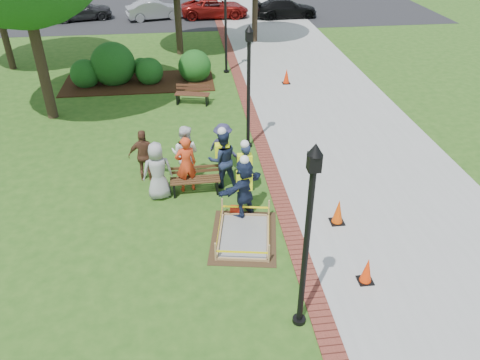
{
  "coord_description": "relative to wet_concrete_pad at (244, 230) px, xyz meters",
  "views": [
    {
      "loc": [
        -0.82,
        -9.63,
        7.81
      ],
      "look_at": [
        0.5,
        1.2,
        1.0
      ],
      "focal_mm": 35.0,
      "sensor_mm": 36.0,
      "label": 1
    }
  ],
  "objects": [
    {
      "name": "hivis_worker_c",
      "position": [
        -0.32,
        2.61,
        0.74
      ],
      "size": [
        0.63,
        0.46,
        1.97
      ],
      "color": "#192842",
      "rests_on": "ground"
    },
    {
      "name": "casual_person_e",
      "position": [
        -0.21,
        3.54,
        0.58
      ],
      "size": [
        0.61,
        0.6,
        1.63
      ],
      "color": "#302E52",
      "rests_on": "ground"
    },
    {
      "name": "cone_back",
      "position": [
        2.62,
        0.31,
        0.13
      ],
      "size": [
        0.38,
        0.38,
        0.75
      ],
      "color": "black",
      "rests_on": "ground"
    },
    {
      "name": "shrub_b",
      "position": [
        -4.56,
        12.25,
        -0.23
      ],
      "size": [
        2.05,
        2.05,
        2.05
      ],
      "primitive_type": "sphere",
      "color": "#174A15",
      "rests_on": "ground"
    },
    {
      "name": "cone_far",
      "position": [
        3.44,
        11.1,
        0.11
      ],
      "size": [
        0.36,
        0.36,
        0.72
      ],
      "color": "black",
      "rests_on": "ground"
    },
    {
      "name": "casual_person_b",
      "position": [
        -1.41,
        2.48,
        0.65
      ],
      "size": [
        0.64,
        0.49,
        1.78
      ],
      "color": "red",
      "rests_on": "ground"
    },
    {
      "name": "ground",
      "position": [
        -0.45,
        0.05,
        -0.23
      ],
      "size": [
        100.0,
        100.0,
        0.0
      ],
      "primitive_type": "plane",
      "color": "#285116",
      "rests_on": "ground"
    },
    {
      "name": "hivis_worker_b",
      "position": [
        0.29,
        2.12,
        0.65
      ],
      "size": [
        0.62,
        0.55,
        1.77
      ],
      "color": "#1C2B49",
      "rests_on": "ground"
    },
    {
      "name": "bench_far",
      "position": [
        -1.02,
        9.21,
        0.02
      ],
      "size": [
        1.52,
        0.8,
        0.78
      ],
      "color": "brown",
      "rests_on": "ground"
    },
    {
      "name": "hivis_worker_a",
      "position": [
        0.14,
        1.03,
        0.7
      ],
      "size": [
        0.65,
        0.63,
        1.88
      ],
      "color": "#18263E",
      "rests_on": "ground"
    },
    {
      "name": "parking_lot",
      "position": [
        -0.45,
        27.05,
        -0.23
      ],
      "size": [
        36.0,
        12.0,
        0.01
      ],
      "primitive_type": "cube",
      "color": "black",
      "rests_on": "ground"
    },
    {
      "name": "shrub_a",
      "position": [
        -5.84,
        11.94,
        -0.23
      ],
      "size": [
        1.34,
        1.34,
        1.34
      ],
      "primitive_type": "sphere",
      "color": "#174A15",
      "rests_on": "ground"
    },
    {
      "name": "casual_person_d",
      "position": [
        -2.66,
        3.26,
        0.61
      ],
      "size": [
        0.56,
        0.37,
        1.68
      ],
      "color": "brown",
      "rests_on": "ground"
    },
    {
      "name": "cone_front",
      "position": [
        2.6,
        -1.97,
        0.1
      ],
      "size": [
        0.35,
        0.35,
        0.69
      ],
      "color": "black",
      "rests_on": "ground"
    },
    {
      "name": "bench_near",
      "position": [
        -1.17,
        2.3,
        0.02
      ],
      "size": [
        1.49,
        0.53,
        0.8
      ],
      "color": "brown",
      "rests_on": "ground"
    },
    {
      "name": "shrub_d",
      "position": [
        -0.79,
        12.16,
        -0.23
      ],
      "size": [
        1.55,
        1.55,
        1.55
      ],
      "primitive_type": "sphere",
      "color": "#174A15",
      "rests_on": "ground"
    },
    {
      "name": "shrub_e",
      "position": [
        -3.38,
        13.22,
        -0.23
      ],
      "size": [
        0.89,
        0.89,
        0.89
      ],
      "primitive_type": "sphere",
      "color": "#174A15",
      "rests_on": "ground"
    },
    {
      "name": "brick_edging",
      "position": [
        1.3,
        10.05,
        -0.22
      ],
      "size": [
        0.5,
        60.0,
        0.03
      ],
      "primitive_type": "cube",
      "color": "maroon",
      "rests_on": "ground"
    },
    {
      "name": "parked_car_b",
      "position": [
        -3.07,
        24.76,
        -0.23
      ],
      "size": [
        2.84,
        4.62,
        1.4
      ],
      "primitive_type": "imported",
      "rotation": [
        0.0,
        0.0,
        1.81
      ],
      "color": "#A2A1A6",
      "rests_on": "ground"
    },
    {
      "name": "wet_concrete_pad",
      "position": [
        0.0,
        0.0,
        0.0
      ],
      "size": [
        2.07,
        2.56,
        0.55
      ],
      "color": "#47331E",
      "rests_on": "ground"
    },
    {
      "name": "casual_person_a",
      "position": [
        -2.23,
        2.2,
        0.65
      ],
      "size": [
        0.62,
        0.45,
        1.78
      ],
      "color": "#9A9A9A",
      "rests_on": "ground"
    },
    {
      "name": "parked_car_a",
      "position": [
        -8.23,
        25.16,
        -0.23
      ],
      "size": [
        3.27,
        5.24,
        1.59
      ],
      "primitive_type": "imported",
      "rotation": [
        0.0,
        0.0,
        1.82
      ],
      "color": "#2B2A2D",
      "rests_on": "ground"
    },
    {
      "name": "parked_car_c",
      "position": [
        1.13,
        24.81,
        -0.23
      ],
      "size": [
        1.91,
        4.38,
        1.43
      ],
      "primitive_type": "imported",
      "rotation": [
        0.0,
        0.0,
        1.57
      ],
      "color": "maroon",
      "rests_on": "ground"
    },
    {
      "name": "shrub_c",
      "position": [
        -2.92,
        12.0,
        -0.23
      ],
      "size": [
        1.29,
        1.29,
        1.29
      ],
      "primitive_type": "sphere",
      "color": "#174A15",
      "rests_on": "ground"
    },
    {
      "name": "lamp_far",
      "position": [
        0.8,
        13.05,
        2.25
      ],
      "size": [
        0.28,
        0.28,
        4.26
      ],
      "color": "black",
      "rests_on": "ground"
    },
    {
      "name": "lamp_mid",
      "position": [
        0.8,
        5.05,
        2.25
      ],
      "size": [
        0.28,
        0.28,
        4.26
      ],
      "color": "black",
      "rests_on": "ground"
    },
    {
      "name": "casual_person_c",
      "position": [
        -1.42,
        3.08,
        0.69
      ],
      "size": [
        0.69,
        0.56,
        1.84
      ],
      "color": "white",
      "rests_on": "ground"
    },
    {
      "name": "lamp_near",
      "position": [
        0.8,
        -2.95,
        2.25
      ],
      "size": [
        0.28,
        0.28,
        4.26
      ],
      "color": "black",
      "rests_on": "ground"
    },
    {
      "name": "mulch_bed",
      "position": [
        -3.45,
        12.05,
        -0.21
      ],
      "size": [
        7.0,
        3.0,
        0.05
      ],
      "primitive_type": "cube",
      "color": "#381E0F",
      "rests_on": "ground"
    },
    {
      "name": "sidewalk",
      "position": [
        4.55,
        10.05,
        -0.22
      ],
      "size": [
        6.0,
        60.0,
        0.02
      ],
      "primitive_type": "cube",
      "color": "#9E9E99",
      "rests_on": "ground"
    },
    {
      "name": "toolbox",
      "position": [
        -0.06,
        1.12,
        -0.14
      ],
      "size": [
        0.4,
        0.27,
        0.19
      ],
      "primitive_type": "cube",
      "rotation": [
        0.0,
        0.0,
        -0.2
      ],
      "color": "#B61F0E",
      "rests_on": "ground"
    },
    {
      "name": "parked_car_d",
      "position": [
        6.1,
        24.17,
        -0.23
      ],
      "size": [
        2.15,
        4.39,
        1.39
      ],
      "primitive_type": "imported",
      "rotation": [
        0.0,
        0.0,
        1.64
      ],
      "color": "black",
      "rests_on": "ground"
    }
  ]
}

